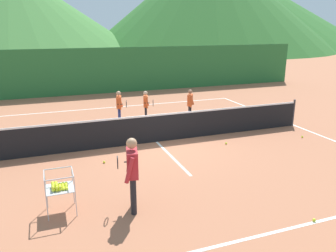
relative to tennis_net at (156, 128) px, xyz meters
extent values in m
plane|color=#A86647|center=(0.00, 0.00, -0.50)|extent=(120.00, 120.00, 0.00)
cube|color=white|center=(0.00, -5.75, -0.50)|extent=(11.55, 0.08, 0.01)
cube|color=white|center=(0.00, 5.56, -0.50)|extent=(11.55, 0.08, 0.01)
cube|color=white|center=(5.78, 0.00, -0.50)|extent=(0.08, 11.31, 0.01)
cube|color=white|center=(0.00, 0.00, -0.50)|extent=(0.08, 5.80, 0.01)
cylinder|color=#333338|center=(5.68, 0.00, 0.03)|extent=(0.08, 0.08, 1.05)
cube|color=black|center=(0.00, 0.00, -0.04)|extent=(11.27, 0.02, 0.92)
cube|color=white|center=(0.00, 0.00, 0.45)|extent=(11.27, 0.03, 0.06)
cylinder|color=black|center=(-1.88, -4.18, -0.10)|extent=(0.12, 0.12, 0.81)
cylinder|color=black|center=(-1.82, -3.88, -0.10)|extent=(0.12, 0.12, 0.81)
cube|color=#B2262D|center=(-1.85, -4.03, 0.59)|extent=(0.32, 0.52, 0.57)
sphere|color=tan|center=(-1.85, -4.03, 1.02)|extent=(0.22, 0.22, 0.22)
cylinder|color=#B2262D|center=(-1.97, -4.28, 0.56)|extent=(0.23, 0.13, 0.55)
cylinder|color=#B2262D|center=(-1.83, -3.75, 0.55)|extent=(0.18, 0.12, 0.56)
torus|color=#262628|center=(-2.09, -3.70, 0.51)|extent=(0.08, 0.29, 0.29)
cylinder|color=black|center=(-1.85, -3.75, 0.51)|extent=(0.22, 0.07, 0.03)
cylinder|color=navy|center=(-0.67, 2.75, -0.17)|extent=(0.10, 0.10, 0.66)
cylinder|color=navy|center=(-0.73, 2.50, -0.17)|extent=(0.10, 0.10, 0.66)
cube|color=#E55926|center=(-0.70, 2.62, 0.40)|extent=(0.28, 0.43, 0.47)
sphere|color=tan|center=(-0.70, 2.62, 0.75)|extent=(0.18, 0.18, 0.18)
cylinder|color=#E55926|center=(-0.59, 2.83, 0.37)|extent=(0.19, 0.11, 0.45)
cylinder|color=#E55926|center=(-0.73, 2.40, 0.36)|extent=(0.15, 0.10, 0.46)
torus|color=#262628|center=(-0.47, 2.33, 0.36)|extent=(0.10, 0.29, 0.29)
cylinder|color=black|center=(-0.71, 2.39, 0.36)|extent=(0.22, 0.08, 0.03)
cylinder|color=black|center=(0.43, 2.72, -0.18)|extent=(0.09, 0.09, 0.63)
cylinder|color=black|center=(0.36, 2.49, -0.18)|extent=(0.09, 0.09, 0.63)
cube|color=#E55926|center=(0.40, 2.60, 0.35)|extent=(0.27, 0.41, 0.44)
sphere|color=#DBAD84|center=(0.40, 2.60, 0.69)|extent=(0.17, 0.17, 0.17)
cylinder|color=#E55926|center=(0.51, 2.79, 0.32)|extent=(0.18, 0.11, 0.43)
cylinder|color=#E55926|center=(0.37, 2.39, 0.32)|extent=(0.14, 0.10, 0.43)
torus|color=#262628|center=(0.62, 2.31, 0.33)|extent=(0.10, 0.29, 0.29)
cylinder|color=black|center=(0.39, 2.38, 0.33)|extent=(0.22, 0.09, 0.03)
cylinder|color=black|center=(2.22, 2.21, -0.18)|extent=(0.10, 0.10, 0.65)
cylinder|color=black|center=(2.09, 2.00, -0.18)|extent=(0.10, 0.10, 0.65)
cube|color=#E55926|center=(2.16, 2.10, 0.38)|extent=(0.36, 0.42, 0.46)
sphere|color=#996B4C|center=(2.16, 2.10, 0.72)|extent=(0.18, 0.18, 0.18)
cylinder|color=#E55926|center=(2.32, 2.26, 0.35)|extent=(0.19, 0.15, 0.45)
cylinder|color=#E55926|center=(2.07, 1.90, 0.34)|extent=(0.15, 0.13, 0.45)
cylinder|color=#B7B7BC|center=(-3.58, -3.29, -0.05)|extent=(0.02, 0.02, 0.89)
cylinder|color=#B7B7BC|center=(-3.02, -3.29, -0.05)|extent=(0.02, 0.02, 0.89)
cylinder|color=#B7B7BC|center=(-3.58, -3.85, -0.05)|extent=(0.02, 0.02, 0.89)
cylinder|color=#B7B7BC|center=(-3.02, -3.85, -0.05)|extent=(0.02, 0.02, 0.89)
cube|color=#B7B7BC|center=(-3.30, -3.57, 0.05)|extent=(0.56, 0.56, 0.01)
cube|color=#B7B7BC|center=(-3.30, -3.29, 0.39)|extent=(0.56, 0.02, 0.02)
cube|color=#B7B7BC|center=(-3.30, -3.85, 0.39)|extent=(0.56, 0.02, 0.02)
cube|color=#B7B7BC|center=(-3.58, -3.57, 0.39)|extent=(0.02, 0.56, 0.02)
cube|color=#B7B7BC|center=(-3.02, -3.57, 0.39)|extent=(0.02, 0.56, 0.02)
sphere|color=yellow|center=(-3.43, -3.69, 0.09)|extent=(0.07, 0.07, 0.07)
sphere|color=yellow|center=(-3.42, -3.64, 0.09)|extent=(0.07, 0.07, 0.07)
sphere|color=yellow|center=(-3.43, -3.57, 0.09)|extent=(0.07, 0.07, 0.07)
sphere|color=yellow|center=(-3.42, -3.51, 0.09)|extent=(0.07, 0.07, 0.07)
sphere|color=yellow|center=(-3.43, -3.44, 0.08)|extent=(0.07, 0.07, 0.07)
sphere|color=yellow|center=(-3.36, -3.70, 0.08)|extent=(0.07, 0.07, 0.07)
sphere|color=yellow|center=(-3.36, -3.64, 0.08)|extent=(0.07, 0.07, 0.07)
sphere|color=yellow|center=(-3.37, -3.57, 0.08)|extent=(0.07, 0.07, 0.07)
sphere|color=yellow|center=(-3.36, -3.51, 0.08)|extent=(0.07, 0.07, 0.07)
sphere|color=yellow|center=(-3.36, -3.44, 0.08)|extent=(0.07, 0.07, 0.07)
sphere|color=yellow|center=(-3.30, -3.70, 0.08)|extent=(0.07, 0.07, 0.07)
sphere|color=yellow|center=(-3.30, -3.64, 0.08)|extent=(0.07, 0.07, 0.07)
sphere|color=yellow|center=(-3.30, -3.56, 0.09)|extent=(0.07, 0.07, 0.07)
sphere|color=yellow|center=(-3.29, -3.50, 0.08)|extent=(0.07, 0.07, 0.07)
sphere|color=yellow|center=(-3.29, -3.44, 0.08)|extent=(0.07, 0.07, 0.07)
sphere|color=yellow|center=(-3.23, -3.70, 0.08)|extent=(0.07, 0.07, 0.07)
sphere|color=yellow|center=(-3.23, -3.63, 0.09)|extent=(0.07, 0.07, 0.07)
sphere|color=yellow|center=(-3.23, -3.56, 0.08)|extent=(0.07, 0.07, 0.07)
sphere|color=yellow|center=(-3.24, -3.50, 0.08)|extent=(0.07, 0.07, 0.07)
sphere|color=yellow|center=(-3.23, -3.44, 0.09)|extent=(0.07, 0.07, 0.07)
sphere|color=yellow|center=(-3.17, -3.70, 0.08)|extent=(0.07, 0.07, 0.07)
sphere|color=yellow|center=(-3.17, -3.63, 0.08)|extent=(0.07, 0.07, 0.07)
sphere|color=yellow|center=(-3.16, -3.56, 0.09)|extent=(0.07, 0.07, 0.07)
sphere|color=yellow|center=(-3.17, -3.50, 0.09)|extent=(0.07, 0.07, 0.07)
sphere|color=yellow|center=(-3.16, -3.44, 0.08)|extent=(0.07, 0.07, 0.07)
sphere|color=yellow|center=(-3.43, -3.70, 0.14)|extent=(0.07, 0.07, 0.07)
sphere|color=yellow|center=(-3.43, -3.63, 0.14)|extent=(0.07, 0.07, 0.07)
sphere|color=yellow|center=(-3.42, -3.57, 0.14)|extent=(0.07, 0.07, 0.07)
sphere|color=yellow|center=(-3.43, -3.50, 0.14)|extent=(0.07, 0.07, 0.07)
sphere|color=yellow|center=(-3.43, -3.44, 0.14)|extent=(0.07, 0.07, 0.07)
sphere|color=yellow|center=(-3.36, -3.70, 0.14)|extent=(0.07, 0.07, 0.07)
sphere|color=yellow|center=(-3.36, -3.63, 0.14)|extent=(0.07, 0.07, 0.07)
sphere|color=yellow|center=(-3.36, -3.56, 0.14)|extent=(0.07, 0.07, 0.07)
sphere|color=yellow|center=(-3.36, -3.51, 0.14)|extent=(0.07, 0.07, 0.07)
sphere|color=yellow|center=(-3.36, -3.44, 0.13)|extent=(0.07, 0.07, 0.07)
sphere|color=yellow|center=(-3.29, -3.70, 0.14)|extent=(0.07, 0.07, 0.07)
sphere|color=yellow|center=(1.46, -5.72, -0.47)|extent=(0.07, 0.07, 0.07)
sphere|color=yellow|center=(4.99, -1.36, -0.47)|extent=(0.07, 0.07, 0.07)
sphere|color=yellow|center=(-2.00, -1.23, -0.47)|extent=(0.07, 0.07, 0.07)
sphere|color=yellow|center=(2.12, -1.03, -0.47)|extent=(0.07, 0.07, 0.07)
cube|color=#286B33|center=(0.00, 9.29, 0.82)|extent=(25.42, 0.08, 2.63)
cone|color=#427A38|center=(-6.67, 45.07, 5.46)|extent=(36.53, 36.53, 11.92)
cone|color=#2D6628|center=(33.41, 54.03, 7.26)|extent=(54.37, 54.37, 15.53)
camera|label=1|loc=(-3.36, -10.26, 3.29)|focal=35.78mm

